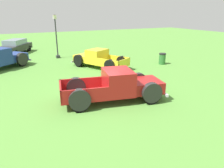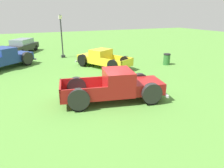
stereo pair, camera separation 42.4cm
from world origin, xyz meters
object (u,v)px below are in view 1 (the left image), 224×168
pickup_truck_behind_left (97,59)px  trash_can (162,59)px  sedan_distant_a (15,46)px  lamp_post_near (56,36)px  pickup_truck_foreground (119,86)px

pickup_truck_behind_left → trash_can: 5.70m
pickup_truck_behind_left → sedan_distant_a: (-5.60, 9.55, 0.09)m
pickup_truck_behind_left → trash_can: (5.47, -1.59, -0.22)m
sedan_distant_a → trash_can: bearing=-45.2°
lamp_post_near → trash_can: (7.49, -6.65, -1.68)m
pickup_truck_behind_left → trash_can: bearing=-16.3°
pickup_truck_foreground → lamp_post_near: 11.98m
pickup_truck_foreground → lamp_post_near: size_ratio=1.33×
sedan_distant_a → trash_can: size_ratio=5.04×
pickup_truck_foreground → pickup_truck_behind_left: (1.62, 6.83, -0.06)m
pickup_truck_foreground → pickup_truck_behind_left: bearing=76.7°
sedan_distant_a → lamp_post_near: bearing=-51.5°
pickup_truck_behind_left → sedan_distant_a: sedan_distant_a is taller
trash_can → pickup_truck_foreground: bearing=-143.5°
pickup_truck_behind_left → lamp_post_near: 5.64m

